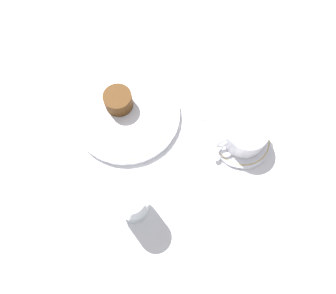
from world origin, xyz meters
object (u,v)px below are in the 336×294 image
object	(u,v)px
fork	(197,95)
dessert_cake	(118,100)
wine_glass	(131,201)
dinner_plate	(127,115)
coffee_cup	(245,135)

from	to	relation	value
fork	dessert_cake	size ratio (longest dim) A/B	2.75
wine_glass	dessert_cake	world-z (taller)	wine_glass
dinner_plate	coffee_cup	size ratio (longest dim) A/B	2.11
coffee_cup	fork	xyz separation A→B (m)	(0.05, -0.15, -0.04)
dinner_plate	dessert_cake	xyz separation A→B (m)	(0.01, -0.03, 0.03)
dinner_plate	fork	bearing A→B (deg)	177.84
dinner_plate	fork	world-z (taller)	dinner_plate
coffee_cup	wine_glass	size ratio (longest dim) A/B	1.09
coffee_cup	fork	world-z (taller)	coffee_cup
wine_glass	dessert_cake	size ratio (longest dim) A/B	1.64
coffee_cup	wine_glass	world-z (taller)	wine_glass
wine_glass	fork	bearing A→B (deg)	-138.30
fork	dessert_cake	distance (m)	0.20
coffee_cup	wine_glass	distance (m)	0.30
fork	wine_glass	bearing A→B (deg)	41.70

